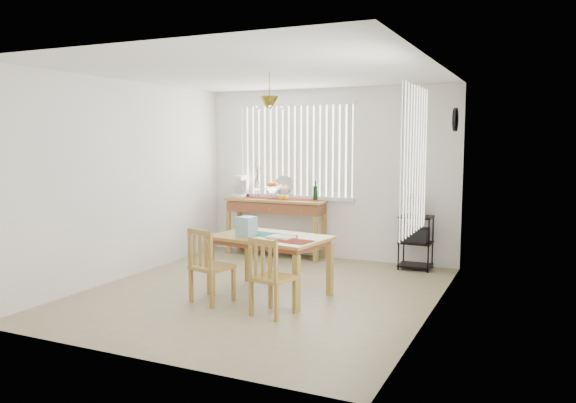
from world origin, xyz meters
The scene contains 10 objects.
ground centered at (0.00, 0.00, -0.01)m, with size 4.00×4.50×0.01m, color tan.
room_shell centered at (0.00, 0.02, 1.69)m, with size 4.20×4.70×2.70m.
sideboard centered at (-0.77, 2.00, 0.68)m, with size 1.60×0.45×0.90m.
sideboard_items centered at (-1.05, 2.02, 1.04)m, with size 1.52×0.38×0.69m.
wire_cart centered at (1.42, 2.00, 0.46)m, with size 0.45×0.36×0.76m.
cart_items centered at (1.42, 2.01, 0.91)m, with size 0.18×0.22×0.31m.
dining_table centered at (0.14, -0.04, 0.62)m, with size 1.43×1.03×0.71m.
table_items centered at (-0.01, -0.13, 0.79)m, with size 1.01×0.62×0.23m.
chair_left centered at (-0.33, -0.61, 0.42)m, with size 0.47×0.47×0.85m.
chair_right centered at (0.50, -0.75, 0.41)m, with size 0.45×0.45×0.83m.
Camera 1 is at (3.03, -5.85, 1.84)m, focal length 35.00 mm.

